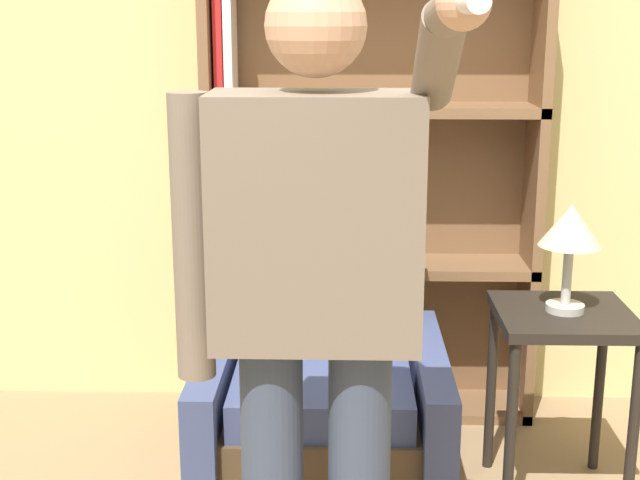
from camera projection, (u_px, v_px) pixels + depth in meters
name	position (u px, v px, depth m)	size (l,w,h in m)	color
wall_back	(355.00, 72.00, 3.61)	(8.00, 0.06, 2.80)	#DBCC84
bookcase	(347.00, 196.00, 3.58)	(1.32, 0.28, 1.90)	brown
armchair	(323.00, 404.00, 3.02)	(0.80, 0.81, 1.12)	#4C3823
person_standing	(315.00, 300.00, 2.04)	(0.62, 0.78, 1.72)	#384256
side_table	(562.00, 346.00, 2.98)	(0.45, 0.45, 0.68)	black
table_lamp	(570.00, 232.00, 2.88)	(0.20, 0.20, 0.36)	#B7B2A8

